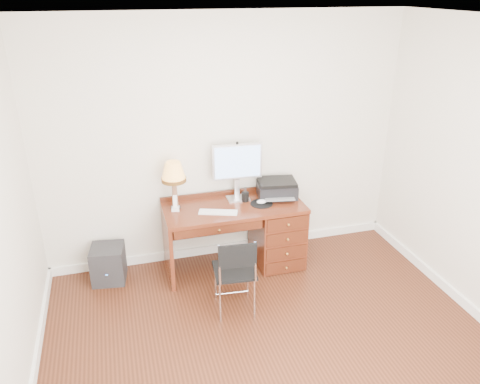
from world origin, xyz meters
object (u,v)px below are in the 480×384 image
object	(u,v)px
phone	(175,206)
chair	(236,268)
monitor	(237,165)
equipment_box	(108,264)
desk	(262,229)
leg_lamp	(174,175)
printer	(277,188)

from	to	relation	value
phone	chair	size ratio (longest dim) A/B	0.21
monitor	equipment_box	xyz separation A→B (m)	(-1.45, -0.09, -0.95)
desk	equipment_box	size ratio (longest dim) A/B	3.81
chair	equipment_box	bearing A→B (deg)	148.15
leg_lamp	equipment_box	bearing A→B (deg)	-179.49
leg_lamp	chair	xyz separation A→B (m)	(0.41, -0.90, -0.64)
printer	equipment_box	distance (m)	2.00
desk	monitor	size ratio (longest dim) A/B	2.40
desk	printer	size ratio (longest dim) A/B	3.18
desk	chair	world-z (taller)	chair
printer	equipment_box	bearing A→B (deg)	-170.09
desk	chair	xyz separation A→B (m)	(-0.52, -0.80, 0.08)
printer	phone	bearing A→B (deg)	-167.85
printer	leg_lamp	xyz separation A→B (m)	(-1.14, -0.01, 0.29)
desk	phone	bearing A→B (deg)	176.41
leg_lamp	equipment_box	size ratio (longest dim) A/B	1.33
desk	leg_lamp	xyz separation A→B (m)	(-0.93, 0.10, 0.72)
desk	chair	bearing A→B (deg)	-122.90
monitor	chair	xyz separation A→B (m)	(-0.28, -0.98, -0.65)
equipment_box	phone	bearing A→B (deg)	5.42
desk	equipment_box	world-z (taller)	desk
printer	phone	world-z (taller)	printer
phone	equipment_box	size ratio (longest dim) A/B	0.43
chair	equipment_box	size ratio (longest dim) A/B	2.08
leg_lamp	phone	bearing A→B (deg)	-99.11
printer	equipment_box	world-z (taller)	printer
monitor	phone	bearing A→B (deg)	-167.59
phone	equipment_box	distance (m)	0.96
desk	chair	size ratio (longest dim) A/B	1.83
chair	equipment_box	distance (m)	1.50
monitor	printer	bearing A→B (deg)	-6.07
leg_lamp	equipment_box	xyz separation A→B (m)	(-0.75, -0.01, -0.94)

